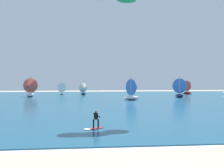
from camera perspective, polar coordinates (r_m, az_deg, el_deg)
name	(u,v)px	position (r m, az deg, el deg)	size (l,w,h in m)	color
ocean	(99,100)	(63.42, -2.79, -3.30)	(160.00, 90.00, 0.10)	navy
shoreline_foam	(101,148)	(18.71, -2.40, -13.32)	(97.10, 1.55, 0.01)	white
kitesurfer	(94,122)	(25.33, -3.77, -7.99)	(1.98, 1.46, 1.67)	red
sailboat_mid_left	(188,87)	(92.17, 15.69, -0.63)	(4.39, 3.91, 4.90)	maroon
sailboat_anchored_offshore	(178,87)	(75.00, 13.75, -0.70)	(3.94, 4.69, 5.56)	navy
sailboat_mid_right	(84,89)	(84.34, -5.93, -1.00)	(3.19, 3.59, 4.04)	navy
sailboat_trailing	(134,89)	(62.90, 4.58, -1.05)	(4.81, 4.31, 5.36)	white
sailboat_far_left	(62,88)	(87.74, -10.45, -0.93)	(2.90, 3.44, 4.05)	white
sailboat_heeled_over	(29,87)	(76.95, -16.91, -0.64)	(4.21, 4.93, 5.68)	white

